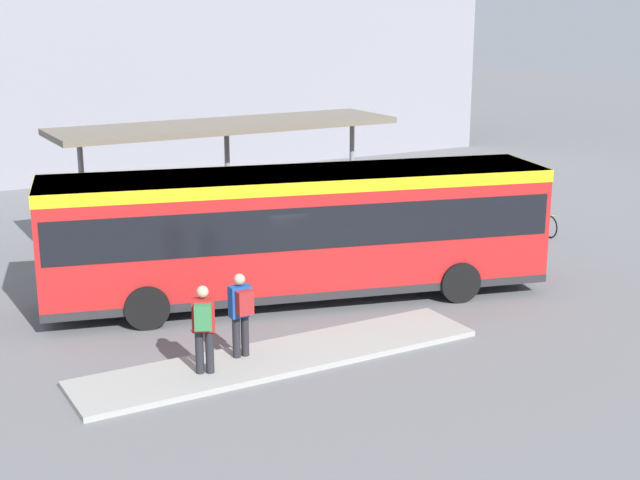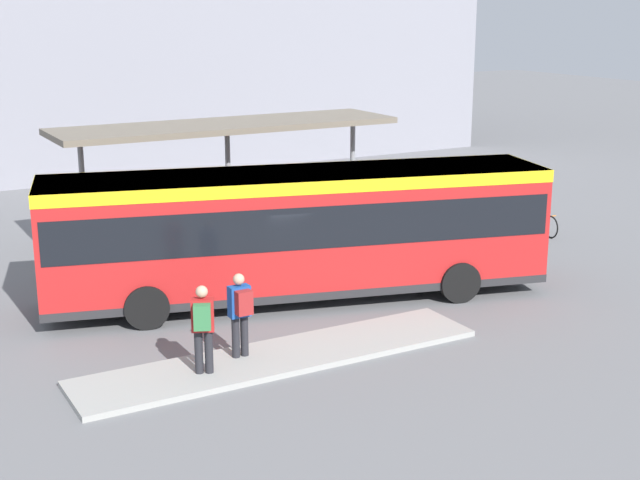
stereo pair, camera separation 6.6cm
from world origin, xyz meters
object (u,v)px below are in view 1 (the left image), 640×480
object	(u,v)px
pedestrian_companion	(241,310)
potted_planter_far_side	(366,225)
bicycle_orange	(540,223)
bicycle_green	(521,218)
city_bus	(299,226)
potted_planter_near_shelter	(145,252)
bicycle_blue	(482,209)
bicycle_yellow	(499,214)
pedestrian_waiting	(204,324)

from	to	relation	value
pedestrian_companion	potted_planter_far_side	distance (m)	9.48
bicycle_orange	bicycle_green	size ratio (longest dim) A/B	1.01
city_bus	bicycle_orange	xyz separation A→B (m)	(9.85, 1.94, -1.52)
pedestrian_companion	bicycle_orange	distance (m)	13.77
city_bus	potted_planter_near_shelter	distance (m)	4.86
potted_planter_near_shelter	city_bus	bearing A→B (deg)	-55.03
bicycle_orange	bicycle_blue	distance (m)	2.62
bicycle_yellow	bicycle_blue	xyz separation A→B (m)	(-0.02, 0.87, 0.02)
pedestrian_companion	pedestrian_waiting	bearing A→B (deg)	112.35
pedestrian_companion	bicycle_blue	bearing A→B (deg)	-59.85
bicycle_yellow	bicycle_blue	size ratio (longest dim) A/B	0.95
bicycle_blue	bicycle_orange	bearing A→B (deg)	-178.05
city_bus	bicycle_yellow	distance (m)	10.43
bicycle_orange	bicycle_yellow	bearing A→B (deg)	-166.87
bicycle_green	bicycle_yellow	bearing A→B (deg)	3.06
pedestrian_waiting	potted_planter_near_shelter	distance (m)	7.45
pedestrian_waiting	bicycle_green	distance (m)	15.16
pedestrian_companion	bicycle_green	bearing A→B (deg)	-66.36
bicycle_orange	bicycle_blue	size ratio (longest dim) A/B	1.04
city_bus	pedestrian_companion	distance (m)	4.31
bicycle_orange	potted_planter_far_side	world-z (taller)	potted_planter_far_side
bicycle_green	pedestrian_companion	bearing A→B (deg)	105.96
pedestrian_waiting	potted_planter_near_shelter	bearing A→B (deg)	13.87
pedestrian_waiting	bicycle_green	world-z (taller)	pedestrian_waiting
potted_planter_far_side	city_bus	bearing A→B (deg)	-141.04
pedestrian_companion	potted_planter_near_shelter	xyz separation A→B (m)	(0.27, 6.90, -0.47)
pedestrian_waiting	pedestrian_companion	xyz separation A→B (m)	(0.99, 0.43, -0.01)
pedestrian_waiting	bicycle_green	xyz separation A→B (m)	(13.77, 6.28, -0.79)
potted_planter_near_shelter	potted_planter_far_side	xyz separation A→B (m)	(6.77, -0.56, 0.03)
bicycle_green	bicycle_yellow	world-z (taller)	bicycle_green
city_bus	bicycle_green	distance (m)	10.32
bicycle_yellow	bicycle_orange	bearing A→B (deg)	9.01
potted_planter_far_side	bicycle_blue	bearing A→B (deg)	12.82
bicycle_orange	potted_planter_far_side	xyz separation A→B (m)	(-5.78, 1.35, 0.34)
pedestrian_companion	bicycle_yellow	bearing A→B (deg)	-62.89
pedestrian_companion	bicycle_green	world-z (taller)	pedestrian_companion
bicycle_green	bicycle_blue	distance (m)	1.75
bicycle_blue	potted_planter_far_side	distance (m)	5.69
pedestrian_companion	potted_planter_far_side	world-z (taller)	pedestrian_companion
city_bus	pedestrian_companion	bearing A→B (deg)	-119.24
bicycle_green	bicycle_blue	xyz separation A→B (m)	(-0.20, 1.74, -0.01)
pedestrian_waiting	bicycle_green	bearing A→B (deg)	-41.83
bicycle_orange	potted_planter_near_shelter	size ratio (longest dim) A/B	1.30
pedestrian_waiting	potted_planter_near_shelter	world-z (taller)	pedestrian_waiting
bicycle_blue	potted_planter_far_side	xyz separation A→B (m)	(-5.54, -1.26, 0.35)
pedestrian_companion	city_bus	bearing A→B (deg)	-45.21
bicycle_blue	potted_planter_far_side	world-z (taller)	potted_planter_far_side
city_bus	potted_planter_near_shelter	xyz separation A→B (m)	(-2.70, 3.86, -1.21)
bicycle_green	potted_planter_far_side	world-z (taller)	potted_planter_far_side
bicycle_yellow	pedestrian_companion	bearing A→B (deg)	-60.02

